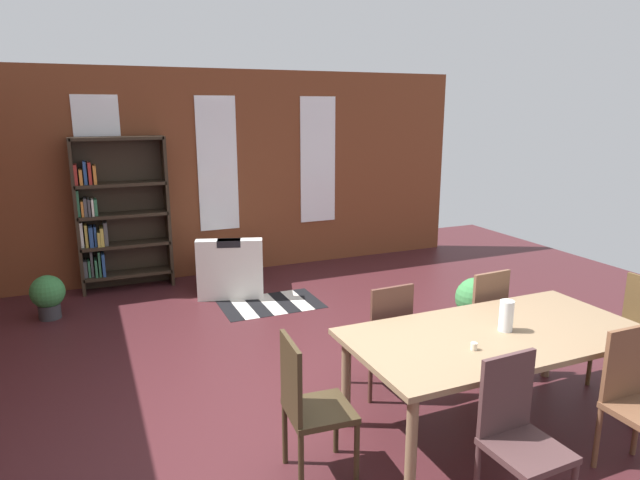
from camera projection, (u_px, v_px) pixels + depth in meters
name	position (u px, v px, depth m)	size (l,w,h in m)	color
ground_plane	(352.00, 419.00, 4.19)	(10.87, 10.87, 0.00)	#411B20
back_wall_brick	(217.00, 174.00, 7.65)	(7.42, 0.12, 2.81)	brown
window_pane_0	(101.00, 169.00, 6.98)	(0.55, 0.02, 1.83)	white
window_pane_1	(217.00, 164.00, 7.56)	(0.55, 0.02, 1.83)	white
window_pane_2	(318.00, 160.00, 8.13)	(0.55, 0.02, 1.83)	white
dining_table	(496.00, 341.00, 3.94)	(2.16, 1.08, 0.75)	#84694D
vase_on_table	(506.00, 316.00, 3.93)	(0.10, 0.10, 0.22)	silver
tealight_candle_0	(474.00, 346.00, 3.63)	(0.04, 0.04, 0.05)	silver
dining_chair_head_right	(634.00, 331.00, 4.54)	(0.42, 0.42, 0.95)	brown
dining_chair_far_left	(384.00, 334.00, 4.48)	(0.42, 0.42, 0.95)	#4F2F26
dining_chair_far_right	(480.00, 317.00, 4.85)	(0.42, 0.42, 0.95)	brown
dining_chair_head_left	(308.00, 404.00, 3.43)	(0.43, 0.43, 0.95)	#372C1A
dining_chair_near_left	(518.00, 434.00, 3.11)	(0.41, 0.41, 0.95)	#472F2F
dining_chair_near_right	(638.00, 399.00, 3.49)	(0.41, 0.41, 0.95)	brown
bookshelf_tall	(116.00, 215.00, 7.00)	(1.13, 0.31, 1.96)	#2D2319
armchair_white	(231.00, 271.00, 7.03)	(1.00, 1.00, 0.75)	white
potted_plant_by_shelf	(476.00, 301.00, 5.91)	(0.44, 0.44, 0.54)	#333338
potted_plant_corner	(48.00, 295.00, 6.13)	(0.37, 0.37, 0.50)	#333338
striped_rug	(271.00, 304.00, 6.64)	(1.18, 0.77, 0.01)	black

